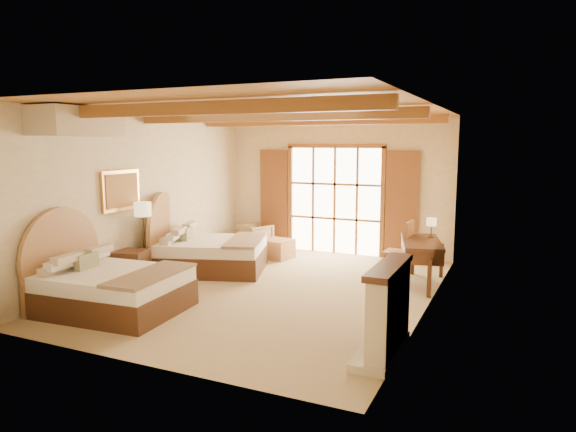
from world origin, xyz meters
The scene contains 19 objects.
floor centered at (0.00, 0.00, 0.00)m, with size 7.00×7.00×0.00m, color tan.
wall_back centered at (0.00, 3.50, 1.60)m, with size 5.50×5.50×0.00m, color beige.
wall_left centered at (-2.75, 0.00, 1.60)m, with size 7.00×7.00×0.00m, color beige.
wall_right centered at (2.75, 0.00, 1.60)m, with size 7.00×7.00×0.00m, color beige.
ceiling centered at (0.00, 0.00, 3.20)m, with size 7.00×7.00×0.00m, color #AC7838.
ceiling_beams centered at (0.00, 0.00, 3.08)m, with size 5.39×4.60×0.18m, color #945B2F, non-canonical shape.
french_doors centered at (0.00, 3.44, 1.25)m, with size 3.95×0.08×2.60m.
fireplace centered at (2.60, -2.00, 0.51)m, with size 0.46×1.40×1.16m.
painting centered at (-2.70, -0.75, 1.75)m, with size 0.06×0.95×0.75m.
canopy_valance centered at (-2.40, -2.00, 2.95)m, with size 0.70×1.40×0.45m, color beige.
bed_near centered at (-1.87, -2.11, 0.42)m, with size 2.22×1.74×1.39m.
bed_far centered at (-1.88, 0.70, 0.43)m, with size 2.63×2.21×1.41m.
nightstand centered at (-2.48, -0.82, 0.32)m, with size 0.54×0.54×0.65m, color #4B2315.
floor_lamp centered at (-2.50, -0.42, 1.28)m, with size 0.32×0.32×1.51m.
armchair centered at (-1.91, 2.99, 0.32)m, with size 0.68×0.70×0.64m, color #9D7C52.
ottoman centered at (-0.96, 2.31, 0.22)m, with size 0.60×0.60×0.43m, color #A98148.
desk centered at (2.41, 1.40, 0.45)m, with size 1.04×1.68×0.84m.
desk_chair centered at (1.92, 1.75, 0.35)m, with size 0.52×0.52×1.13m.
desk_lamp centered at (2.51, 1.80, 1.12)m, with size 0.18×0.18×0.37m.
Camera 1 is at (4.01, -8.06, 2.62)m, focal length 32.00 mm.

